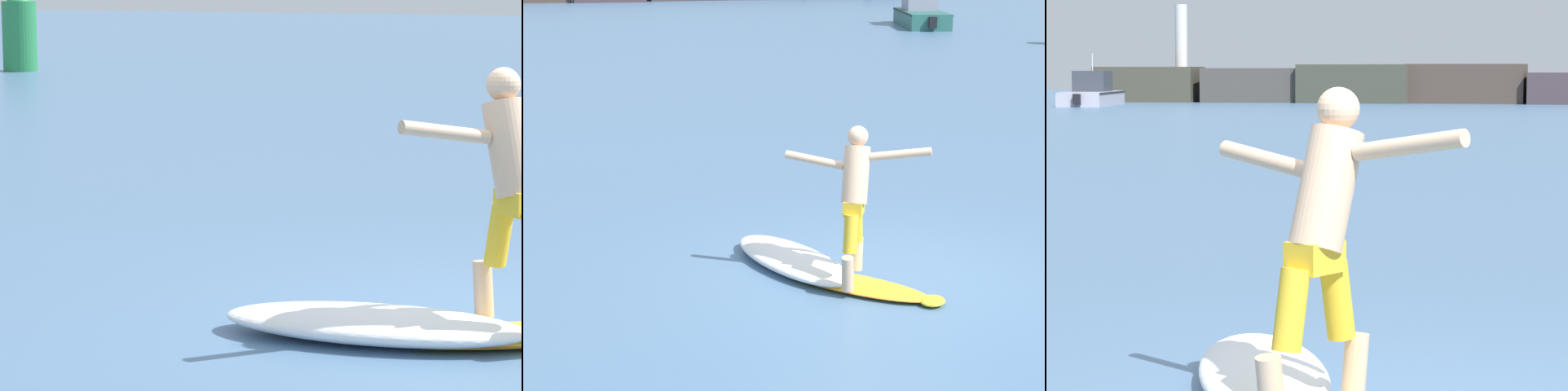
# 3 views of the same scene
# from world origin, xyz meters

# --- Properties ---
(ground_plane) EXTENTS (200.00, 200.00, 0.00)m
(ground_plane) POSITION_xyz_m (0.00, 0.00, 0.00)
(ground_plane) COLOR #50749B
(surfboard) EXTENTS (1.67, 1.78, 0.23)m
(surfboard) POSITION_xyz_m (-0.44, -0.23, 0.05)
(surfboard) COLOR yellow
(surfboard) RESTS_ON ground
(surfer) EXTENTS (1.43, 0.98, 1.69)m
(surfer) POSITION_xyz_m (-0.43, -0.13, 1.09)
(surfer) COLOR #DAB18E
(surfer) RESTS_ON surfboard
(channel_marker_buoy) EXTENTS (0.97, 0.97, 2.41)m
(channel_marker_buoy) POSITION_xyz_m (17.79, 21.93, 1.11)
(channel_marker_buoy) COLOR #288447
(channel_marker_buoy) RESTS_ON ground
(wave_foam_at_tail) EXTENTS (1.33, 2.15, 0.21)m
(wave_foam_at_tail) POSITION_xyz_m (-0.91, 0.59, 0.10)
(wave_foam_at_tail) COLOR white
(wave_foam_at_tail) RESTS_ON ground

